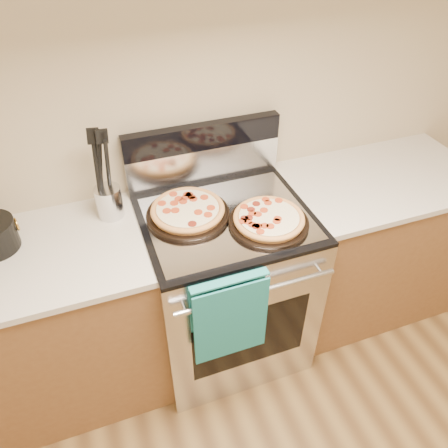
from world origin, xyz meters
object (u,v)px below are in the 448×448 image
object	(u,v)px
pepperoni_pizza_front	(269,220)
range_body	(225,286)
utensil_crock	(109,202)
pepperoni_pizza_back	(188,211)

from	to	relation	value
pepperoni_pizza_front	range_body	bearing A→B (deg)	139.55
pepperoni_pizza_front	utensil_crock	xyz separation A→B (m)	(-0.63, 0.32, 0.03)
range_body	pepperoni_pizza_front	bearing A→B (deg)	-40.45
pepperoni_pizza_back	pepperoni_pizza_front	world-z (taller)	pepperoni_pizza_back
range_body	pepperoni_pizza_front	size ratio (longest dim) A/B	2.60
pepperoni_pizza_back	range_body	bearing A→B (deg)	-16.07
range_body	pepperoni_pizza_back	xyz separation A→B (m)	(-0.16, 0.05, 0.50)
pepperoni_pizza_back	utensil_crock	size ratio (longest dim) A/B	2.52
pepperoni_pizza_back	utensil_crock	distance (m)	0.35
pepperoni_pizza_back	utensil_crock	xyz separation A→B (m)	(-0.32, 0.14, 0.03)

